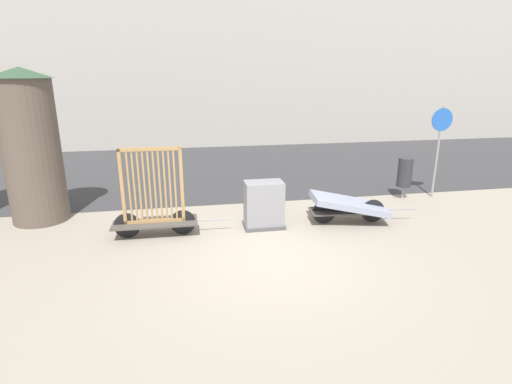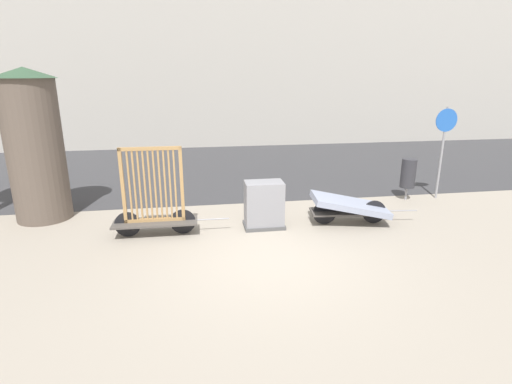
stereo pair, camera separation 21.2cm
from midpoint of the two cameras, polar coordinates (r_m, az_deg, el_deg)
ground_plane at (r=7.64m, az=2.67°, el=-9.68°), size 60.00×60.00×0.00m
road_strip at (r=14.90m, az=-3.29°, el=3.56°), size 56.00×8.62×0.01m
building_facade at (r=20.97m, az=-5.49°, el=23.92°), size 48.00×4.00×12.08m
bike_cart_with_bedframe at (r=8.75m, az=-13.64°, el=-1.85°), size 2.49×0.60×1.94m
bike_cart_with_mattress at (r=9.50m, az=13.90°, el=-1.96°), size 2.51×1.09×0.71m
utility_cabinet at (r=9.01m, az=1.82°, el=-2.07°), size 0.91×0.60×1.07m
trash_bin at (r=11.71m, az=21.41°, el=2.48°), size 0.39×0.39×1.14m
sign_post at (r=12.02m, az=25.71°, el=6.87°), size 0.61×0.06×2.53m
advertising_column at (r=10.52m, az=-28.57°, el=5.91°), size 1.39×1.39×3.52m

